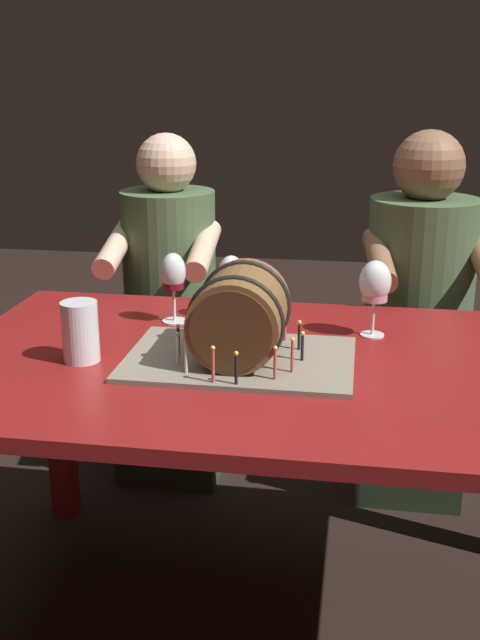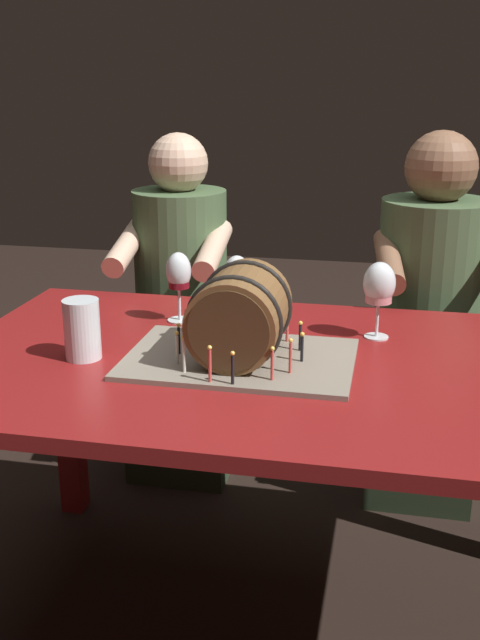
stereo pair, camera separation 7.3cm
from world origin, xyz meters
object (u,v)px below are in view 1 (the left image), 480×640
wine_glass_red (173,275)px  person_seated_left (171,330)px  dining_table (260,398)px  person_seated_right (416,334)px  barrel_cake (240,322)px  wine_glass_empty (231,275)px  beer_pint (81,334)px  wine_glass_rose (375,285)px

wine_glass_red → person_seated_left: bearing=105.9°
dining_table → person_seated_right: person_seated_right is taller
barrel_cake → person_seated_left: person_seated_left is taller
dining_table → wine_glass_empty: wine_glass_empty is taller
beer_pint → person_seated_left: bearing=90.1°
wine_glass_empty → person_seated_right: person_seated_right is taller
dining_table → person_seated_left: person_seated_left is taller
dining_table → wine_glass_red: 0.42m
wine_glass_rose → person_seated_left: bearing=141.3°
wine_glass_rose → wine_glass_empty: wine_glass_rose is taller
wine_glass_rose → wine_glass_empty: (-0.37, 0.08, -0.01)m
barrel_cake → wine_glass_empty: bearing=103.3°
barrel_cake → person_seated_right: person_seated_right is taller
wine_glass_red → person_seated_right: person_seated_right is taller
beer_pint → wine_glass_red: bearing=65.6°
wine_glass_empty → beer_pint: size_ratio=1.23×
wine_glass_rose → person_seated_right: size_ratio=0.16×
beer_pint → wine_glass_rose: bearing=23.2°
barrel_cake → wine_glass_rose: (0.30, 0.23, 0.04)m
wine_glass_empty → beer_pint: wine_glass_empty is taller
barrel_cake → beer_pint: barrel_cake is taller
barrel_cake → wine_glass_empty: 0.32m
barrel_cake → person_seated_right: 0.92m
dining_table → person_seated_right: (0.41, 0.74, -0.07)m
wine_glass_red → person_seated_left: (-0.14, 0.50, -0.33)m
barrel_cake → beer_pint: (-0.36, -0.05, -0.03)m
barrel_cake → wine_glass_red: (-0.22, 0.26, 0.03)m
barrel_cake → wine_glass_rose: size_ratio=2.67×
person_seated_left → person_seated_right: (0.81, 0.00, 0.03)m
beer_pint → person_seated_left: 0.85m
wine_glass_red → person_seated_right: size_ratio=0.16×
wine_glass_red → wine_glass_empty: (0.14, 0.06, -0.01)m
wine_glass_empty → beer_pint: (-0.29, -0.37, -0.05)m
barrel_cake → person_seated_left: (-0.36, 0.76, -0.29)m
barrel_cake → person_seated_left: bearing=115.4°
wine_glass_rose → barrel_cake: bearing=-142.4°
wine_glass_red → wine_glass_rose: bearing=-3.1°
barrel_cake → wine_glass_empty: size_ratio=3.00×
wine_glass_rose → beer_pint: size_ratio=1.38×
wine_glass_red → wine_glass_empty: wine_glass_red is taller
beer_pint → person_seated_left: person_seated_left is taller
wine_glass_rose → person_seated_right: bearing=74.0°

